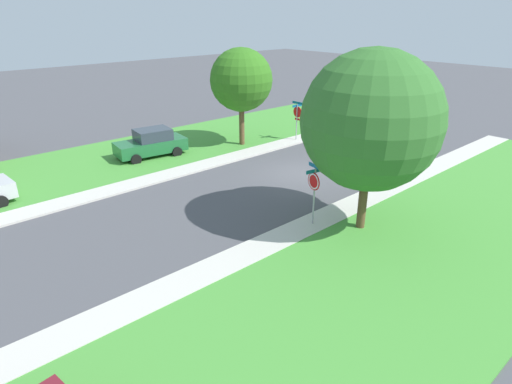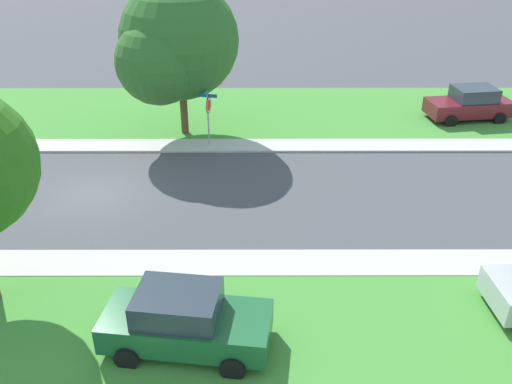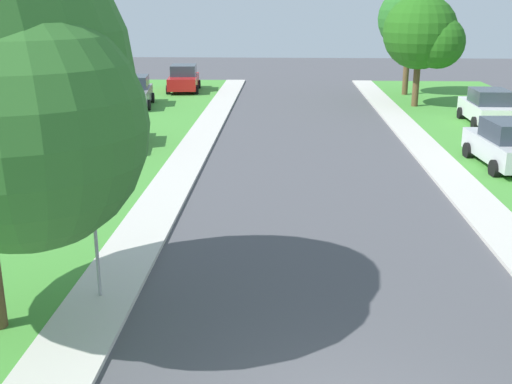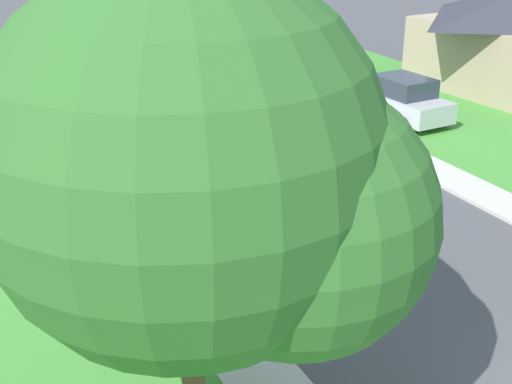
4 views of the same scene
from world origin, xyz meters
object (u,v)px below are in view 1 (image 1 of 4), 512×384
object	(u,v)px
stop_sign_near_corner	(297,115)
car_green_kerbside_mid	(151,143)
tree_across_left	(241,81)
stop_sign_far_corner	(314,185)
tree_corner_large	(367,123)

from	to	relation	value
stop_sign_near_corner	car_green_kerbside_mid	bearing A→B (deg)	68.96
car_green_kerbside_mid	tree_across_left	xyz separation A→B (m)	(-1.65, -5.98, 3.38)
stop_sign_near_corner	stop_sign_far_corner	bearing A→B (deg)	136.06
stop_sign_far_corner	tree_across_left	distance (m)	12.92
tree_across_left	tree_corner_large	world-z (taller)	tree_corner_large
stop_sign_far_corner	tree_corner_large	size ratio (longest dim) A/B	0.37
stop_sign_near_corner	tree_corner_large	distance (m)	13.29
stop_sign_far_corner	tree_corner_large	world-z (taller)	tree_corner_large
stop_sign_near_corner	stop_sign_far_corner	distance (m)	13.07
tree_across_left	car_green_kerbside_mid	bearing A→B (deg)	74.58
tree_across_left	tree_corner_large	xyz separation A→B (m)	(-12.60, 4.11, 0.21)
car_green_kerbside_mid	stop_sign_far_corner	bearing A→B (deg)	-178.55
car_green_kerbside_mid	stop_sign_near_corner	bearing A→B (deg)	-111.04
stop_sign_near_corner	tree_across_left	xyz separation A→B (m)	(1.97, 3.42, 2.37)
car_green_kerbside_mid	tree_across_left	bearing A→B (deg)	-105.42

